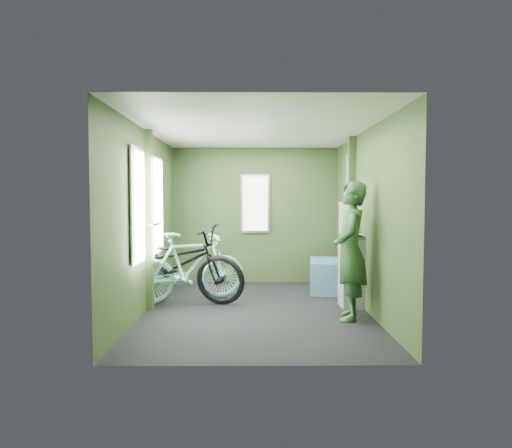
{
  "coord_description": "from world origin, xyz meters",
  "views": [
    {
      "loc": [
        -0.04,
        -5.81,
        1.41
      ],
      "look_at": [
        0.0,
        0.1,
        1.1
      ],
      "focal_mm": 32.0,
      "sensor_mm": 36.0,
      "label": 1
    }
  ],
  "objects_px": {
    "waste_box": "(351,271)",
    "bench_seat": "(329,272)",
    "bicycle_black": "(175,302)",
    "bicycle_mint": "(189,302)",
    "passenger": "(350,251)"
  },
  "relations": [
    {
      "from": "waste_box",
      "to": "bench_seat",
      "type": "xyz_separation_m",
      "value": [
        -0.11,
        1.06,
        -0.17
      ]
    },
    {
      "from": "bench_seat",
      "to": "bicycle_black",
      "type": "bearing_deg",
      "value": -153.19
    },
    {
      "from": "bicycle_black",
      "to": "bicycle_mint",
      "type": "distance_m",
      "value": 0.2
    },
    {
      "from": "bicycle_mint",
      "to": "bench_seat",
      "type": "xyz_separation_m",
      "value": [
        2.06,
        0.8,
        0.3
      ]
    },
    {
      "from": "bicycle_black",
      "to": "bicycle_mint",
      "type": "relative_size",
      "value": 1.23
    },
    {
      "from": "passenger",
      "to": "bench_seat",
      "type": "distance_m",
      "value": 1.78
    },
    {
      "from": "passenger",
      "to": "waste_box",
      "type": "xyz_separation_m",
      "value": [
        0.15,
        0.64,
        -0.35
      ]
    },
    {
      "from": "bicycle_black",
      "to": "passenger",
      "type": "height_order",
      "value": "passenger"
    },
    {
      "from": "bicycle_mint",
      "to": "passenger",
      "type": "bearing_deg",
      "value": -138.83
    },
    {
      "from": "bicycle_mint",
      "to": "waste_box",
      "type": "distance_m",
      "value": 2.24
    },
    {
      "from": "waste_box",
      "to": "bicycle_mint",
      "type": "bearing_deg",
      "value": 173.39
    },
    {
      "from": "bicycle_black",
      "to": "passenger",
      "type": "distance_m",
      "value": 2.54
    },
    {
      "from": "bicycle_black",
      "to": "waste_box",
      "type": "xyz_separation_m",
      "value": [
        2.38,
        -0.27,
        0.47
      ]
    },
    {
      "from": "bicycle_black",
      "to": "waste_box",
      "type": "distance_m",
      "value": 2.44
    },
    {
      "from": "bicycle_mint",
      "to": "passenger",
      "type": "relative_size",
      "value": 1.01
    }
  ]
}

